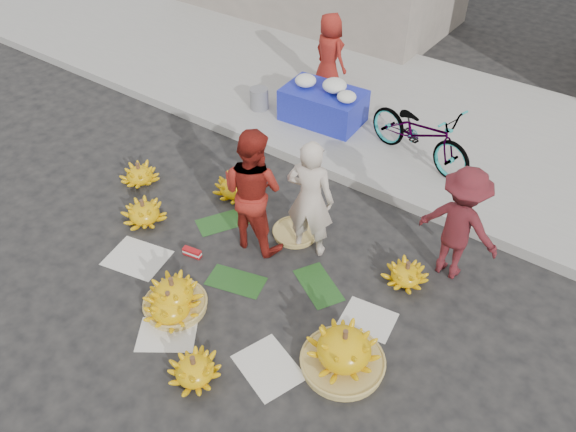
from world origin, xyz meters
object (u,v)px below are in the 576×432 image
Objects in this scene: vendor_cream at (310,199)px; flower_table at (324,103)px; banana_bunch_0 at (144,212)px; bicycle at (421,133)px; banana_bunch_4 at (344,350)px.

flower_table is at bearing -75.38° from vendor_cream.
banana_bunch_0 is 0.44× the size of vendor_cream.
banana_bunch_0 is 3.89m from bicycle.
banana_bunch_0 is 2.23m from vendor_cream.
banana_bunch_4 is 0.64× the size of flower_table.
vendor_cream reaches higher than banana_bunch_0.
bicycle reaches higher than banana_bunch_0.
flower_table is (-1.40, 2.46, -0.35)m from vendor_cream.
vendor_cream is at bearing 22.05° from banana_bunch_0.
banana_bunch_0 is at bearing 7.08° from vendor_cream.
flower_table reaches higher than banana_bunch_4.
banana_bunch_4 is at bearing -151.03° from bicycle.
banana_bunch_4 is at bearing 120.55° from vendor_cream.
vendor_cream is 2.35m from bicycle.
bicycle is (1.68, -0.14, 0.16)m from flower_table.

